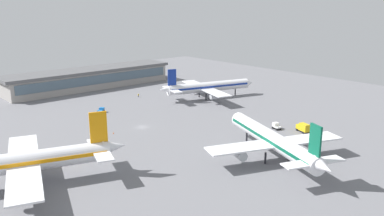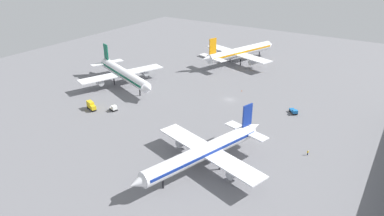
% 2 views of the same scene
% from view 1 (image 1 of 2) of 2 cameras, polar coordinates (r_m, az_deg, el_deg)
% --- Properties ---
extents(ground, '(288.00, 288.00, 0.00)m').
position_cam_1_polar(ground, '(147.98, -7.22, -2.75)').
color(ground, slate).
extents(terminal_building, '(92.14, 19.50, 10.34)m').
position_cam_1_polar(terminal_building, '(221.96, -14.48, 4.22)').
color(terminal_building, '#9E9993').
rests_on(terminal_building, ground).
extents(airplane_at_gate, '(54.80, 45.00, 17.16)m').
position_cam_1_polar(airplane_at_gate, '(107.88, -24.07, -7.26)').
color(airplane_at_gate, white).
rests_on(airplane_at_gate, ground).
extents(airplane_taxiing, '(49.47, 40.50, 15.37)m').
position_cam_1_polar(airplane_taxiing, '(190.43, 2.30, 3.07)').
color(airplane_taxiing, white).
rests_on(airplane_taxiing, ground).
extents(airplane_distant, '(41.58, 50.39, 16.01)m').
position_cam_1_polar(airplane_distant, '(118.44, 11.55, -4.50)').
color(airplane_distant, white).
rests_on(airplane_distant, ground).
extents(baggage_tug, '(2.99, 3.61, 2.30)m').
position_cam_1_polar(baggage_tug, '(147.57, 12.05, -2.55)').
color(baggage_tug, black).
rests_on(baggage_tug, ground).
extents(catering_truck, '(3.73, 5.91, 3.30)m').
position_cam_1_polar(catering_truck, '(146.01, 15.72, -2.75)').
color(catering_truck, black).
rests_on(catering_truck, ground).
extents(pushback_tractor, '(4.56, 4.34, 1.90)m').
position_cam_1_polar(pushback_tractor, '(170.09, -13.00, -0.35)').
color(pushback_tractor, black).
rests_on(pushback_tractor, ground).
extents(ground_crew_worker, '(0.54, 0.54, 1.67)m').
position_cam_1_polar(ground_crew_worker, '(195.41, -7.76, 1.83)').
color(ground_crew_worker, '#1E2338').
rests_on(ground_crew_worker, ground).
extents(safety_cone_near_gate, '(0.44, 0.44, 0.60)m').
position_cam_1_polar(safety_cone_near_gate, '(142.13, -11.27, -3.54)').
color(safety_cone_near_gate, '#EA590C').
rests_on(safety_cone_near_gate, ground).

